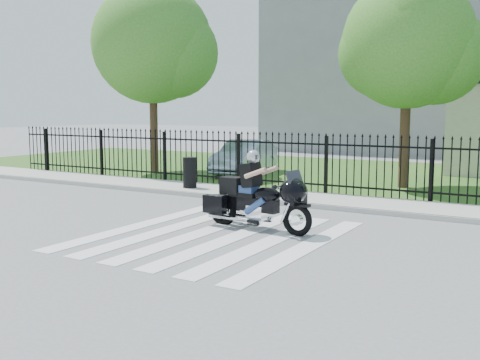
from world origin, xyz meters
The scene contains 12 objects.
ground centered at (0.00, 0.00, 0.00)m, with size 120.00×120.00×0.00m, color slate.
crosswalk centered at (0.00, 0.00, 0.01)m, with size 5.00×5.50×0.01m, color silver, non-canonical shape.
sidewalk centered at (0.00, 5.00, 0.06)m, with size 40.00×2.00×0.12m, color #ADAAA3.
curb centered at (0.00, 4.00, 0.06)m, with size 40.00×0.12×0.12m, color #ADAAA3.
grass_strip centered at (0.00, 12.00, 0.01)m, with size 40.00×12.00×0.02m, color #335A1F.
iron_fence centered at (0.00, 6.00, 0.90)m, with size 26.00×0.04×1.80m.
tree_left centered at (-8.50, 8.50, 5.17)m, with size 4.80×4.80×7.58m.
tree_mid centered at (1.50, 9.00, 4.67)m, with size 4.20×4.20×6.78m.
building_tall centered at (-3.00, 26.00, 6.00)m, with size 15.00×10.00×12.00m, color gray.
motorcycle_rider centered at (0.39, 1.00, 0.72)m, with size 2.65×1.00×1.75m.
parked_car centered at (-4.87, 9.63, 0.69)m, with size 1.43×4.09×1.35m, color #9FAFC8.
litter_bin centered at (-4.09, 4.82, 0.60)m, with size 0.43×0.43×0.96m, color black.
Camera 1 is at (6.17, -9.45, 2.60)m, focal length 42.00 mm.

